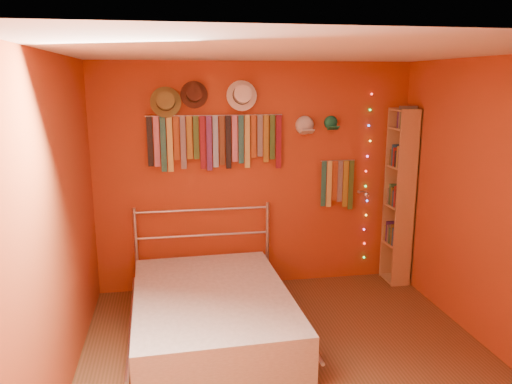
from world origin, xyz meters
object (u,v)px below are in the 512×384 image
tie_rack (215,139)px  bed (212,312)px  reading_lamp (365,194)px  bookshelf (403,196)px

tie_rack → bed: bearing=-98.3°
bed → reading_lamp: bearing=24.9°
bookshelf → reading_lamp: bearing=178.7°
tie_rack → bed: tie_rack is taller
tie_rack → bookshelf: 2.22m
tie_rack → reading_lamp: bearing=-5.0°
reading_lamp → bed: (-1.81, -0.91, -0.83)m
tie_rack → bookshelf: (2.11, -0.15, -0.67)m
bookshelf → bed: (-2.26, -0.90, -0.79)m
tie_rack → bed: size_ratio=0.71×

